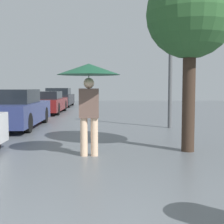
# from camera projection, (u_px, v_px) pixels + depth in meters

# --- Properties ---
(pedestrian) EXTENTS (1.24, 1.24, 1.83)m
(pedestrian) POSITION_uv_depth(u_px,v_px,m) (89.00, 79.00, 6.11)
(pedestrian) COLOR beige
(pedestrian) RESTS_ON ground_plane
(parked_car_second) EXTENTS (1.72, 4.34, 1.31)m
(parked_car_second) POSITION_uv_depth(u_px,v_px,m) (14.00, 110.00, 10.66)
(parked_car_second) COLOR navy
(parked_car_second) RESTS_ON ground_plane
(parked_car_third) EXTENTS (1.68, 4.59, 1.17)m
(parked_car_third) POSITION_uv_depth(u_px,v_px,m) (47.00, 103.00, 16.72)
(parked_car_third) COLOR maroon
(parked_car_third) RESTS_ON ground_plane
(parked_car_farthest) EXTENTS (1.81, 4.33, 1.33)m
(parked_car_farthest) POSITION_uv_depth(u_px,v_px,m) (59.00, 98.00, 22.48)
(parked_car_farthest) COLOR black
(parked_car_farthest) RESTS_ON ground_plane
(tree) EXTENTS (1.84, 1.84, 3.81)m
(tree) POSITION_uv_depth(u_px,v_px,m) (190.00, 16.00, 6.47)
(tree) COLOR #38281E
(tree) RESTS_ON ground_plane
(street_lamp) EXTENTS (0.27, 0.27, 4.28)m
(street_lamp) POSITION_uv_depth(u_px,v_px,m) (171.00, 53.00, 10.40)
(street_lamp) COLOR #515456
(street_lamp) RESTS_ON ground_plane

